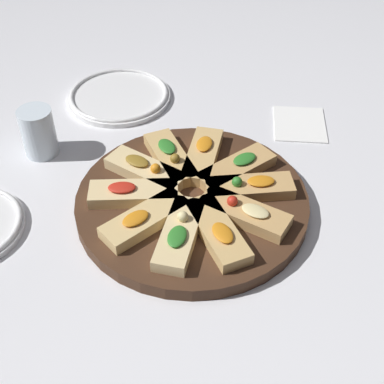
# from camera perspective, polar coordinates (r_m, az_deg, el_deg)

# --- Properties ---
(ground_plane) EXTENTS (3.00, 3.00, 0.00)m
(ground_plane) POSITION_cam_1_polar(r_m,az_deg,el_deg) (0.88, -0.00, -1.61)
(ground_plane) COLOR white
(serving_board) EXTENTS (0.38, 0.38, 0.02)m
(serving_board) POSITION_cam_1_polar(r_m,az_deg,el_deg) (0.88, -0.00, -1.06)
(serving_board) COLOR #422819
(serving_board) RESTS_ON ground_plane
(focaccia_slice_0) EXTENTS (0.15, 0.12, 0.03)m
(focaccia_slice_0) POSITION_cam_1_polar(r_m,az_deg,el_deg) (0.80, 2.72, -4.19)
(focaccia_slice_0) COLOR tan
(focaccia_slice_0) RESTS_ON serving_board
(focaccia_slice_1) EXTENTS (0.09, 0.15, 0.03)m
(focaccia_slice_1) POSITION_cam_1_polar(r_m,az_deg,el_deg) (0.83, 5.61, -2.20)
(focaccia_slice_1) COLOR tan
(focaccia_slice_1) RESTS_ON serving_board
(focaccia_slice_2) EXTENTS (0.09, 0.15, 0.03)m
(focaccia_slice_2) POSITION_cam_1_polar(r_m,az_deg,el_deg) (0.87, 6.17, 0.48)
(focaccia_slice_2) COLOR tan
(focaccia_slice_2) RESTS_ON serving_board
(focaccia_slice_3) EXTENTS (0.14, 0.13, 0.03)m
(focaccia_slice_3) POSITION_cam_1_polar(r_m,az_deg,el_deg) (0.91, 4.77, 2.51)
(focaccia_slice_3) COLOR tan
(focaccia_slice_3) RESTS_ON serving_board
(focaccia_slice_4) EXTENTS (0.14, 0.05, 0.03)m
(focaccia_slice_4) POSITION_cam_1_polar(r_m,az_deg,el_deg) (0.93, 1.24, 3.90)
(focaccia_slice_4) COLOR tan
(focaccia_slice_4) RESTS_ON serving_board
(focaccia_slice_5) EXTENTS (0.15, 0.12, 0.03)m
(focaccia_slice_5) POSITION_cam_1_polar(r_m,az_deg,el_deg) (0.93, -2.30, 3.68)
(focaccia_slice_5) COLOR tan
(focaccia_slice_5) RESTS_ON serving_board
(focaccia_slice_6) EXTENTS (0.10, 0.15, 0.03)m
(focaccia_slice_6) POSITION_cam_1_polar(r_m,az_deg,el_deg) (0.90, -4.97, 2.32)
(focaccia_slice_6) COLOR #E5C689
(focaccia_slice_6) RESTS_ON serving_board
(focaccia_slice_7) EXTENTS (0.08, 0.15, 0.03)m
(focaccia_slice_7) POSITION_cam_1_polar(r_m,az_deg,el_deg) (0.86, -6.32, -0.12)
(focaccia_slice_7) COLOR #E5C689
(focaccia_slice_7) RESTS_ON serving_board
(focaccia_slice_8) EXTENTS (0.14, 0.13, 0.03)m
(focaccia_slice_8) POSITION_cam_1_polar(r_m,az_deg,el_deg) (0.82, -5.04, -2.90)
(focaccia_slice_8) COLOR #DBB775
(focaccia_slice_8) RESTS_ON serving_board
(focaccia_slice_9) EXTENTS (0.14, 0.05, 0.03)m
(focaccia_slice_9) POSITION_cam_1_polar(r_m,az_deg,el_deg) (0.80, -1.57, -4.41)
(focaccia_slice_9) COLOR #E5C689
(focaccia_slice_9) RESTS_ON serving_board
(plate_right) EXTENTS (0.21, 0.21, 0.02)m
(plate_right) POSITION_cam_1_polar(r_m,az_deg,el_deg) (1.15, -7.79, 10.15)
(plate_right) COLOR white
(plate_right) RESTS_ON ground_plane
(water_glass) EXTENTS (0.06, 0.06, 0.09)m
(water_glass) POSITION_cam_1_polar(r_m,az_deg,el_deg) (1.01, -16.06, 6.16)
(water_glass) COLOR silver
(water_glass) RESTS_ON ground_plane
(napkin_stack) EXTENTS (0.13, 0.11, 0.01)m
(napkin_stack) POSITION_cam_1_polar(r_m,az_deg,el_deg) (1.08, 11.43, 7.17)
(napkin_stack) COLOR white
(napkin_stack) RESTS_ON ground_plane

